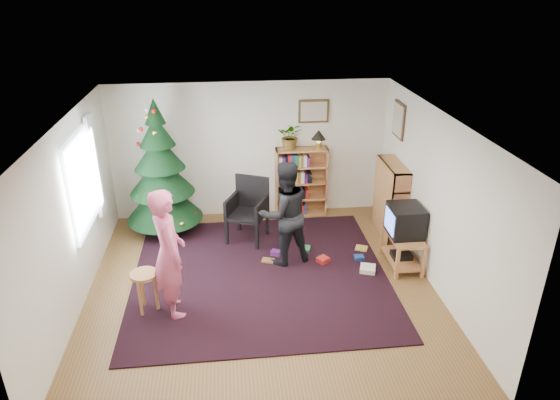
{
  "coord_description": "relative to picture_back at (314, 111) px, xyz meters",
  "views": [
    {
      "loc": [
        -0.41,
        -6.13,
        4.21
      ],
      "look_at": [
        0.34,
        0.61,
        1.1
      ],
      "focal_mm": 32.0,
      "sensor_mm": 36.0,
      "label": 1
    }
  ],
  "objects": [
    {
      "name": "crt_tv",
      "position": [
        1.07,
        -2.13,
        -1.17
      ],
      "size": [
        0.49,
        0.53,
        0.46
      ],
      "color": "black",
      "rests_on": "tv_stand"
    },
    {
      "name": "window_pane",
      "position": [
        -3.62,
        -1.88,
        -0.45
      ],
      "size": [
        0.04,
        1.2,
        1.4
      ],
      "primitive_type": "cube",
      "color": "silver",
      "rests_on": "wall_left"
    },
    {
      "name": "armchair",
      "position": [
        -1.28,
        -0.94,
        -1.36
      ],
      "size": [
        0.79,
        0.81,
        1.09
      ],
      "rotation": [
        0.0,
        0.0,
        -0.42
      ],
      "color": "black",
      "rests_on": "rug"
    },
    {
      "name": "wall_right",
      "position": [
        1.35,
        -2.48,
        -0.7
      ],
      "size": [
        0.02,
        5.0,
        2.5
      ],
      "primitive_type": "cube",
      "color": "silver",
      "rests_on": "floor"
    },
    {
      "name": "person_by_chair",
      "position": [
        -0.74,
        -1.82,
        -1.11
      ],
      "size": [
        0.97,
        0.85,
        1.68
      ],
      "primitive_type": "imported",
      "rotation": [
        0.0,
        0.0,
        3.45
      ],
      "color": "black",
      "rests_on": "rug"
    },
    {
      "name": "bookshelf_back",
      "position": [
        -0.22,
        -0.14,
        -1.29
      ],
      "size": [
        0.95,
        0.3,
        1.3
      ],
      "color": "#AB633D",
      "rests_on": "floor"
    },
    {
      "name": "rug",
      "position": [
        -1.15,
        -2.17,
        -1.94
      ],
      "size": [
        3.8,
        3.6,
        0.02
      ],
      "primitive_type": "cube",
      "color": "black",
      "rests_on": "floor"
    },
    {
      "name": "wall_front",
      "position": [
        -1.15,
        -4.97,
        -0.7
      ],
      "size": [
        5.0,
        0.02,
        2.5
      ],
      "primitive_type": "cube",
      "color": "silver",
      "rests_on": "floor"
    },
    {
      "name": "tv_stand",
      "position": [
        1.07,
        -2.13,
        -1.63
      ],
      "size": [
        0.46,
        0.83,
        0.55
      ],
      "color": "#AB633D",
      "rests_on": "floor"
    },
    {
      "name": "wall_left",
      "position": [
        -3.65,
        -2.48,
        -0.7
      ],
      "size": [
        0.02,
        5.0,
        2.5
      ],
      "primitive_type": "cube",
      "color": "silver",
      "rests_on": "floor"
    },
    {
      "name": "curtain",
      "position": [
        -3.58,
        -1.18,
        -0.45
      ],
      "size": [
        0.06,
        0.35,
        1.6
      ],
      "primitive_type": "cube",
      "color": "silver",
      "rests_on": "wall_left"
    },
    {
      "name": "picture_right",
      "position": [
        1.33,
        -0.73,
        0.0
      ],
      "size": [
        0.03,
        0.5,
        0.6
      ],
      "color": "#4C3319",
      "rests_on": "wall_right"
    },
    {
      "name": "wall_back",
      "position": [
        -1.15,
        0.02,
        -0.7
      ],
      "size": [
        5.0,
        0.02,
        2.5
      ],
      "primitive_type": "cube",
      "color": "silver",
      "rests_on": "floor"
    },
    {
      "name": "floor",
      "position": [
        -1.15,
        -2.48,
        -1.95
      ],
      "size": [
        5.0,
        5.0,
        0.0
      ],
      "primitive_type": "plane",
      "color": "brown",
      "rests_on": "ground"
    },
    {
      "name": "person_standing",
      "position": [
        -2.37,
        -2.92,
        -1.05
      ],
      "size": [
        0.63,
        0.77,
        1.8
      ],
      "primitive_type": "imported",
      "rotation": [
        0.0,
        0.0,
        1.93
      ],
      "color": "#C44E71",
      "rests_on": "rug"
    },
    {
      "name": "picture_back",
      "position": [
        0.0,
        0.0,
        0.0
      ],
      "size": [
        0.55,
        0.03,
        0.42
      ],
      "color": "#4C3319",
      "rests_on": "wall_back"
    },
    {
      "name": "table_lamp",
      "position": [
        0.08,
        -0.14,
        -0.42
      ],
      "size": [
        0.26,
        0.26,
        0.34
      ],
      "color": "#A57F33",
      "rests_on": "bookshelf_back"
    },
    {
      "name": "christmas_tree",
      "position": [
        -2.7,
        -0.54,
        -0.96
      ],
      "size": [
        1.31,
        1.31,
        2.39
      ],
      "rotation": [
        0.0,
        0.0,
        0.11
      ],
      "color": "#3F2816",
      "rests_on": "rug"
    },
    {
      "name": "ceiling",
      "position": [
        -1.15,
        -2.48,
        0.55
      ],
      "size": [
        5.0,
        5.0,
        0.0
      ],
      "primitive_type": "plane",
      "rotation": [
        3.14,
        0.0,
        0.0
      ],
      "color": "white",
      "rests_on": "wall_back"
    },
    {
      "name": "stool",
      "position": [
        -2.73,
        -2.89,
        -1.48
      ],
      "size": [
        0.36,
        0.36,
        0.6
      ],
      "color": "#AB633D",
      "rests_on": "floor"
    },
    {
      "name": "potted_plant",
      "position": [
        -0.42,
        -0.14,
        -0.4
      ],
      "size": [
        0.54,
        0.5,
        0.49
      ],
      "primitive_type": "imported",
      "rotation": [
        0.0,
        0.0,
        -0.3
      ],
      "color": "gray",
      "rests_on": "bookshelf_back"
    },
    {
      "name": "floor_clutter",
      "position": [
        -0.11,
        -1.82,
        -1.91
      ],
      "size": [
        1.78,
        0.93,
        0.08
      ],
      "color": "#A51E19",
      "rests_on": "rug"
    },
    {
      "name": "bookshelf_right",
      "position": [
        1.19,
        -1.07,
        -1.29
      ],
      "size": [
        0.3,
        0.95,
        1.3
      ],
      "rotation": [
        0.0,
        0.0,
        1.57
      ],
      "color": "#AB633D",
      "rests_on": "floor"
    }
  ]
}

